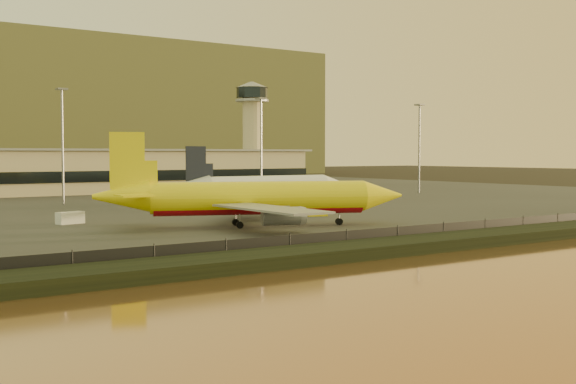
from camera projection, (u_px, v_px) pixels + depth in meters
name	position (u px, v px, depth m)	size (l,w,h in m)	color
ground	(320.00, 237.00, 97.64)	(900.00, 900.00, 0.00)	black
embankment	(409.00, 245.00, 83.61)	(320.00, 7.00, 1.40)	black
tarmac	(85.00, 200.00, 175.80)	(320.00, 220.00, 0.20)	#2D2D2D
perimeter_fence	(385.00, 237.00, 86.87)	(300.00, 0.05, 2.20)	black
control_tower	(252.00, 123.00, 243.90)	(11.20, 11.20, 35.50)	tan
apron_light_masts	(177.00, 135.00, 167.02)	(152.20, 12.20, 25.40)	slate
dhl_cargo_jet	(254.00, 199.00, 109.74)	(45.92, 43.45, 14.29)	yellow
white_narrowbody_jet	(265.00, 186.00, 164.39)	(44.37, 43.41, 12.77)	silver
gse_vehicle_yellow	(317.00, 212.00, 128.83)	(3.58, 1.61, 1.61)	yellow
gse_vehicle_white	(70.00, 218.00, 114.51)	(4.22, 1.90, 1.90)	silver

